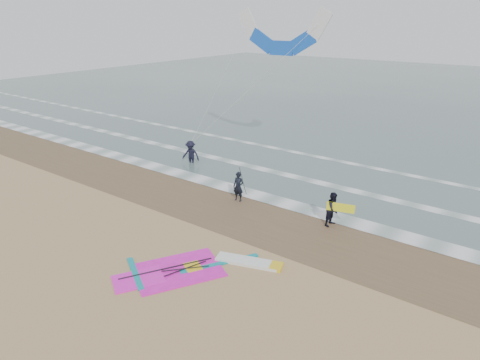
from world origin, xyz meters
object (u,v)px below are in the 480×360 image
Objects in this scene: person_standing at (238,187)px; person_walking at (333,209)px; windsurf_rig at (197,268)px; person_wading at (191,150)px; surf_kite at (281,36)px.

person_standing is 5.32m from person_walking.
person_walking is at bearing 68.57° from windsurf_rig.
person_walking is 0.87× the size of person_wading.
person_wading reaches higher than windsurf_rig.
surf_kite reaches higher than person_wading.
person_wading is at bearing 146.48° from person_standing.
windsurf_rig is 3.44× the size of person_standing.
windsurf_rig is 16.53m from surf_kite.
person_walking reaches higher than person_standing.
person_walking is at bearing -43.37° from surf_kite.
surf_kite reaches higher than person_standing.
person_wading is 0.22× the size of surf_kite.
person_standing is 0.85× the size of person_wading.
person_standing is at bearing 112.90° from windsurf_rig.
person_wading is at bearing 133.46° from windsurf_rig.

